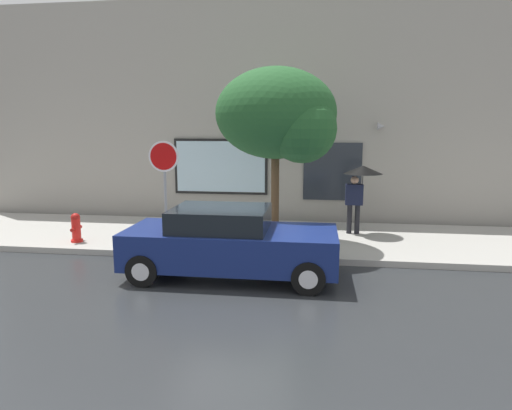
# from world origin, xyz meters

# --- Properties ---
(ground_plane) EXTENTS (60.00, 60.00, 0.00)m
(ground_plane) POSITION_xyz_m (0.00, 0.00, 0.00)
(ground_plane) COLOR #282B2D
(sidewalk) EXTENTS (20.00, 4.00, 0.15)m
(sidewalk) POSITION_xyz_m (0.00, 3.00, 0.07)
(sidewalk) COLOR #A3A099
(sidewalk) RESTS_ON ground
(building_facade) EXTENTS (20.00, 0.67, 7.00)m
(building_facade) POSITION_xyz_m (-0.01, 5.50, 3.48)
(building_facade) COLOR #9E998E
(building_facade) RESTS_ON ground
(parked_car) EXTENTS (4.32, 1.87, 1.45)m
(parked_car) POSITION_xyz_m (-0.07, -0.02, 0.72)
(parked_car) COLOR navy
(parked_car) RESTS_ON ground
(fire_hydrant) EXTENTS (0.30, 0.44, 0.75)m
(fire_hydrant) POSITION_xyz_m (-4.42, 1.64, 0.52)
(fire_hydrant) COLOR red
(fire_hydrant) RESTS_ON sidewalk
(pedestrian_with_umbrella) EXTENTS (1.05, 1.05, 1.89)m
(pedestrian_with_umbrella) POSITION_xyz_m (2.88, 3.54, 1.68)
(pedestrian_with_umbrella) COLOR black
(pedestrian_with_umbrella) RESTS_ON sidewalk
(street_tree) EXTENTS (2.99, 2.54, 4.38)m
(street_tree) POSITION_xyz_m (0.80, 2.25, 3.33)
(street_tree) COLOR #4C3823
(street_tree) RESTS_ON sidewalk
(stop_sign) EXTENTS (0.76, 0.10, 2.60)m
(stop_sign) POSITION_xyz_m (-2.03, 1.71, 1.99)
(stop_sign) COLOR gray
(stop_sign) RESTS_ON sidewalk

